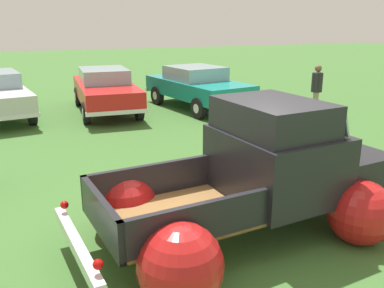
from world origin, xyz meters
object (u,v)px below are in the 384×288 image
at_px(vintage_pickup_truck, 260,182).
at_px(spectator_1, 317,88).
at_px(show_car_1, 105,89).
at_px(show_car_2, 197,86).

bearing_deg(vintage_pickup_truck, spectator_1, 40.46).
bearing_deg(vintage_pickup_truck, show_car_1, 87.05).
relative_size(vintage_pickup_truck, show_car_2, 1.05).
distance_m(vintage_pickup_truck, show_car_2, 8.88).
xyz_separation_m(show_car_1, show_car_2, (3.09, -0.51, 0.00)).
bearing_deg(spectator_1, show_car_2, 3.64).
bearing_deg(show_car_2, show_car_1, -110.64).
xyz_separation_m(vintage_pickup_truck, show_car_1, (-0.61, 9.04, 0.03)).
height_order(show_car_1, spectator_1, spectator_1).
height_order(vintage_pickup_truck, show_car_1, vintage_pickup_truck).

